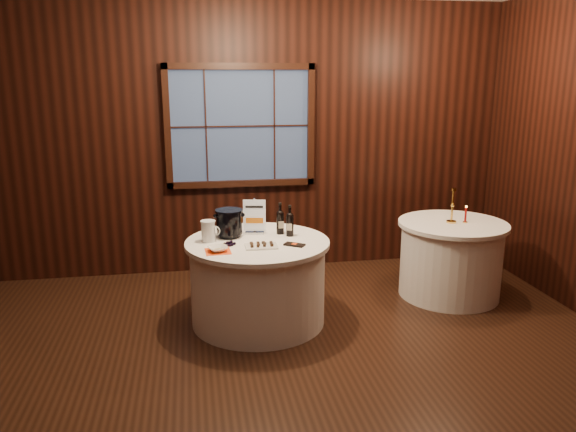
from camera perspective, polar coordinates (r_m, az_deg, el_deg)
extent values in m
plane|color=black|center=(4.37, -1.35, -16.03)|extent=(6.00, 6.00, 0.00)
cube|color=black|center=(6.30, -4.86, 7.76)|extent=(6.00, 0.02, 3.00)
cube|color=navy|center=(6.25, -4.86, 9.09)|extent=(1.50, 0.01, 1.20)
cylinder|color=white|center=(5.11, -3.06, -6.88)|extent=(1.20, 1.20, 0.73)
cylinder|color=white|center=(4.98, -3.12, -2.74)|extent=(1.28, 1.28, 0.04)
cylinder|color=white|center=(5.94, 16.16, -4.40)|extent=(1.00, 1.00, 0.73)
cylinder|color=white|center=(5.83, 16.42, -0.81)|extent=(1.08, 1.08, 0.04)
cube|color=#B1B0B7|center=(5.21, -3.40, -1.66)|extent=(0.19, 0.13, 0.02)
cube|color=#B1B0B7|center=(5.17, -3.42, 0.10)|extent=(0.02, 0.02, 0.31)
cube|color=white|center=(5.15, -3.41, 0.07)|extent=(0.20, 0.05, 0.29)
cylinder|color=black|center=(5.16, -0.80, -0.81)|extent=(0.07, 0.07, 0.19)
sphere|color=black|center=(5.14, -0.80, 0.21)|extent=(0.07, 0.07, 0.07)
cylinder|color=black|center=(5.13, -0.80, 0.77)|extent=(0.03, 0.03, 0.08)
cylinder|color=black|center=(5.12, -0.81, 1.23)|extent=(0.03, 0.03, 0.02)
cube|color=beige|center=(5.13, -0.73, -0.91)|extent=(0.05, 0.01, 0.07)
cylinder|color=black|center=(5.09, 0.19, -1.03)|extent=(0.07, 0.07, 0.18)
sphere|color=black|center=(5.07, 0.19, -0.03)|extent=(0.07, 0.07, 0.07)
cylinder|color=black|center=(5.06, 0.19, 0.53)|extent=(0.03, 0.03, 0.08)
cylinder|color=black|center=(5.05, 0.19, 0.99)|extent=(0.03, 0.03, 0.02)
cube|color=beige|center=(5.06, 0.26, -1.13)|extent=(0.05, 0.02, 0.06)
cylinder|color=black|center=(5.11, -5.95, -1.95)|extent=(0.18, 0.18, 0.03)
cylinder|color=black|center=(5.08, -5.99, -0.69)|extent=(0.23, 0.23, 0.20)
cylinder|color=black|center=(5.05, -6.02, 0.52)|extent=(0.25, 0.25, 0.02)
cube|color=white|center=(4.79, -2.73, -3.10)|extent=(0.27, 0.18, 0.02)
cube|color=black|center=(4.83, 0.66, -2.93)|extent=(0.19, 0.17, 0.01)
cylinder|color=#322612|center=(4.83, -6.71, -2.87)|extent=(0.07, 0.04, 0.03)
cylinder|color=white|center=(4.98, -8.10, -1.58)|extent=(0.12, 0.12, 0.18)
cylinder|color=white|center=(4.95, -8.14, -0.53)|extent=(0.13, 0.13, 0.01)
torus|color=white|center=(4.98, -7.39, -1.45)|extent=(0.09, 0.04, 0.09)
cube|color=#FF4D15|center=(4.71, -7.13, -3.58)|extent=(0.22, 0.22, 0.00)
imported|color=white|center=(4.70, -7.14, -3.32)|extent=(0.20, 0.20, 0.04)
cylinder|color=gold|center=(5.80, 16.25, -0.56)|extent=(0.10, 0.10, 0.02)
cylinder|color=gold|center=(5.77, 16.36, 0.99)|extent=(0.02, 0.02, 0.30)
cylinder|color=gold|center=(5.73, 16.48, 2.60)|extent=(0.05, 0.05, 0.03)
cylinder|color=gold|center=(5.84, 17.54, -0.60)|extent=(0.05, 0.05, 0.01)
cylinder|color=#A00F0C|center=(5.82, 17.60, 0.13)|extent=(0.02, 0.02, 0.14)
sphere|color=#FFB23F|center=(5.80, 17.66, 0.92)|extent=(0.02, 0.02, 0.02)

